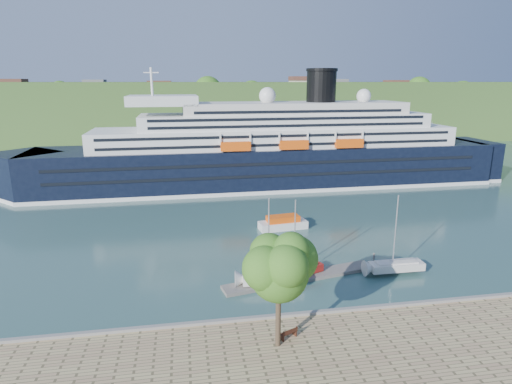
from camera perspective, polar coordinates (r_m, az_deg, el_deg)
name	(u,v)px	position (r m, az deg, el deg)	size (l,w,h in m)	color
ground	(308,322)	(46.67, 6.94, -16.83)	(400.00, 400.00, 0.00)	#2D504C
far_hillside	(211,111)	(183.86, -6.07, 10.64)	(400.00, 50.00, 24.00)	#2F5020
quay_coping	(309,313)	(45.92, 7.06, -15.73)	(220.00, 0.50, 0.30)	slate
cruise_ship	(267,129)	(100.23, 1.50, 8.45)	(121.20, 17.65, 27.22)	black
park_bench	(288,332)	(41.95, 4.33, -18.16)	(1.78, 0.73, 1.14)	#411E12
promenade_tree	(279,286)	(38.33, 3.04, -12.43)	(7.05, 7.05, 11.67)	#2B6119
floating_pontoon	(300,277)	(55.28, 5.86, -11.26)	(20.16, 2.46, 0.45)	gray
sailboat_white_near	(273,245)	(51.28, 2.33, -7.11)	(8.21, 2.28, 10.60)	silver
sailboat_red	(298,241)	(53.64, 5.63, -6.57)	(7.68, 2.13, 9.92)	maroon
sailboat_white_far	(399,237)	(57.56, 18.51, -5.70)	(7.81, 2.17, 10.09)	silver
tender_launch	(283,222)	(72.51, 3.61, -4.05)	(8.23, 2.82, 2.28)	#EE520E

